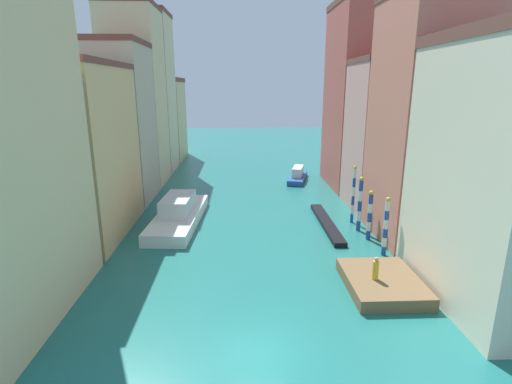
{
  "coord_description": "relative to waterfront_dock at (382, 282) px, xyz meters",
  "views": [
    {
      "loc": [
        -0.79,
        -15.25,
        11.9
      ],
      "look_at": [
        0.85,
        22.9,
        1.5
      ],
      "focal_mm": 27.25,
      "sensor_mm": 36.0,
      "label": 1
    }
  ],
  "objects": [
    {
      "name": "building_left_5",
      "position": [
        -21.18,
        45.34,
        6.27
      ],
      "size": [
        6.38,
        10.08,
        13.27
      ],
      "color": "#DBB77A",
      "rests_on": "ground"
    },
    {
      "name": "building_left_1",
      "position": [
        -21.18,
        10.2,
        6.53
      ],
      "size": [
        6.38,
        11.78,
        13.81
      ],
      "color": "#DBB77A",
      "rests_on": "ground"
    },
    {
      "name": "mooring_pole_1",
      "position": [
        1.68,
        7.8,
        1.7
      ],
      "size": [
        0.36,
        0.36,
        4.07
      ],
      "color": "#1E479E",
      "rests_on": "ground"
    },
    {
      "name": "ground_plane",
      "position": [
        -7.8,
        18.76,
        -0.38
      ],
      "size": [
        154.0,
        154.0,
        0.0
      ],
      "primitive_type": "plane",
      "color": "#1E6B66"
    },
    {
      "name": "building_right_0",
      "position": [
        5.59,
        -1.26,
        7.04
      ],
      "size": [
        6.38,
        10.85,
        14.82
      ],
      "color": "beige",
      "rests_on": "ground"
    },
    {
      "name": "vaporetto_white",
      "position": [
        -14.11,
        12.35,
        0.49
      ],
      "size": [
        4.33,
        11.82,
        2.51
      ],
      "color": "white",
      "rests_on": "ground"
    },
    {
      "name": "mooring_pole_0",
      "position": [
        1.84,
        4.76,
        1.87
      ],
      "size": [
        0.36,
        0.36,
        4.41
      ],
      "color": "#1E479E",
      "rests_on": "ground"
    },
    {
      "name": "mooring_pole_2",
      "position": [
        1.47,
        9.8,
        2.03
      ],
      "size": [
        0.38,
        0.38,
        4.71
      ],
      "color": "#1E479E",
      "rests_on": "ground"
    },
    {
      "name": "building_right_2",
      "position": [
        5.59,
        16.49,
        6.89
      ],
      "size": [
        6.38,
        7.41,
        14.52
      ],
      "color": "tan",
      "rests_on": "ground"
    },
    {
      "name": "waterfront_dock",
      "position": [
        0.0,
        0.0,
        0.0
      ],
      "size": [
        4.32,
        5.52,
        0.77
      ],
      "color": "brown",
      "rests_on": "ground"
    },
    {
      "name": "building_left_3",
      "position": [
        -21.18,
        28.24,
        10.21
      ],
      "size": [
        6.38,
        7.58,
        21.17
      ],
      "color": "beige",
      "rests_on": "ground"
    },
    {
      "name": "building_left_4",
      "position": [
        -21.18,
        36.11,
        10.5
      ],
      "size": [
        6.38,
        7.62,
        21.75
      ],
      "color": "beige",
      "rests_on": "ground"
    },
    {
      "name": "building_left_2",
      "position": [
        -21.18,
        20.36,
        7.82
      ],
      "size": [
        6.38,
        8.18,
        16.4
      ],
      "color": "#BCB299",
      "rests_on": "ground"
    },
    {
      "name": "motorboat_0",
      "position": [
        -1.02,
        28.24,
        0.26
      ],
      "size": [
        3.61,
        7.09,
        1.81
      ],
      "color": "#234C93",
      "rests_on": "ground"
    },
    {
      "name": "gondola_black",
      "position": [
        -0.94,
        11.18,
        -0.18
      ],
      "size": [
        1.01,
        10.11,
        0.4
      ],
      "color": "black",
      "rests_on": "ground"
    },
    {
      "name": "building_right_1",
      "position": [
        5.59,
        8.52,
        9.11
      ],
      "size": [
        6.38,
        8.49,
        18.96
      ],
      "color": "#C6705B",
      "rests_on": "ground"
    },
    {
      "name": "person_on_dock",
      "position": [
        -0.57,
        -0.26,
        1.04
      ],
      "size": [
        0.36,
        0.36,
        1.42
      ],
      "color": "gold",
      "rests_on": "waterfront_dock"
    },
    {
      "name": "building_right_3",
      "position": [
        5.59,
        25.7,
        10.31
      ],
      "size": [
        6.38,
        10.61,
        21.37
      ],
      "color": "#B25147",
      "rests_on": "ground"
    },
    {
      "name": "mooring_pole_3",
      "position": [
        1.49,
        11.83,
        2.28
      ],
      "size": [
        0.29,
        0.29,
        5.22
      ],
      "color": "#1E479E",
      "rests_on": "ground"
    }
  ]
}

